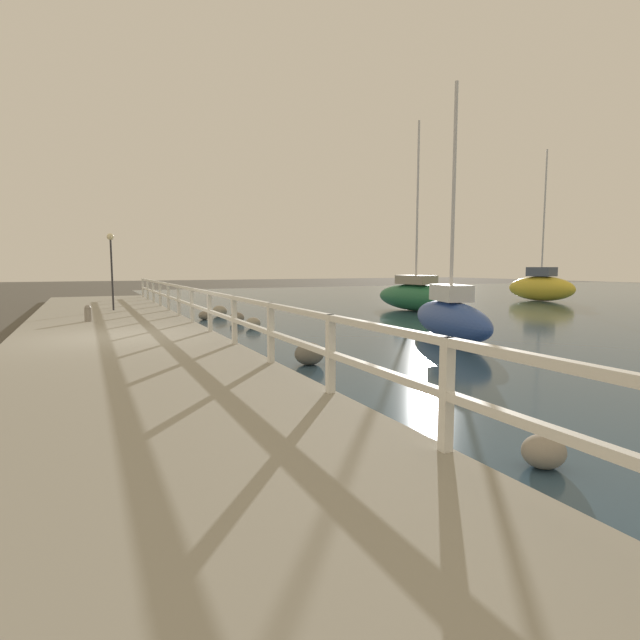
% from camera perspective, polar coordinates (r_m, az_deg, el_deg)
% --- Properties ---
extents(ground_plane, '(120.00, 120.00, 0.00)m').
position_cam_1_polar(ground_plane, '(12.84, -22.17, -2.75)').
color(ground_plane, '#4C473D').
extents(dock_walkway, '(4.66, 36.00, 0.23)m').
position_cam_1_polar(dock_walkway, '(12.83, -22.19, -2.25)').
color(dock_walkway, gray).
rests_on(dock_walkway, ground).
extents(railing, '(0.10, 32.50, 1.03)m').
position_cam_1_polar(railing, '(13.04, -12.50, 1.76)').
color(railing, white).
rests_on(railing, dock_walkway).
extents(boulder_upstream, '(0.49, 0.44, 0.37)m').
position_cam_1_polar(boulder_upstream, '(16.91, -9.47, 0.27)').
color(boulder_upstream, slate).
rests_on(boulder_upstream, ground).
extents(boulder_near_dock, '(0.46, 0.42, 0.35)m').
position_cam_1_polar(boulder_near_dock, '(15.31, -7.64, -0.34)').
color(boulder_near_dock, gray).
rests_on(boulder_near_dock, ground).
extents(boulder_downstream, '(0.42, 0.38, 0.32)m').
position_cam_1_polar(boulder_downstream, '(5.25, 24.20, -13.54)').
color(boulder_downstream, gray).
rests_on(boulder_downstream, ground).
extents(boulder_far_strip, '(0.56, 0.51, 0.42)m').
position_cam_1_polar(boulder_far_strip, '(19.21, -11.39, 1.00)').
color(boulder_far_strip, gray).
rests_on(boulder_far_strip, ground).
extents(boulder_mid_strip, '(0.42, 0.38, 0.31)m').
position_cam_1_polar(boulder_mid_strip, '(18.17, -13.07, 0.50)').
color(boulder_mid_strip, slate).
rests_on(boulder_mid_strip, ground).
extents(boulder_water_edge, '(0.58, 0.52, 0.43)m').
position_cam_1_polar(boulder_water_edge, '(9.58, -1.23, -3.88)').
color(boulder_water_edge, '#666056').
rests_on(boulder_water_edge, ground).
extents(mooring_bollard, '(0.21, 0.21, 0.50)m').
position_cam_1_polar(mooring_bollard, '(16.66, -24.99, 0.71)').
color(mooring_bollard, gray).
rests_on(mooring_bollard, dock_walkway).
extents(dock_lamp, '(0.26, 0.26, 2.91)m').
position_cam_1_polar(dock_lamp, '(20.56, -22.77, 7.00)').
color(dock_lamp, '#2D2D33').
rests_on(dock_lamp, dock_walkway).
extents(sailboat_green, '(1.57, 4.94, 7.85)m').
position_cam_1_polar(sailboat_green, '(21.60, 10.87, 2.77)').
color(sailboat_green, '#236B42').
rests_on(sailboat_green, water_surface).
extents(sailboat_yellow, '(1.90, 4.06, 8.15)m').
position_cam_1_polar(sailboat_yellow, '(30.19, 23.93, 3.51)').
color(sailboat_yellow, gold).
rests_on(sailboat_yellow, water_surface).
extents(sailboat_blue, '(2.15, 4.36, 6.38)m').
position_cam_1_polar(sailboat_blue, '(13.21, 14.66, 0.35)').
color(sailboat_blue, '#2D4C9E').
rests_on(sailboat_blue, water_surface).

